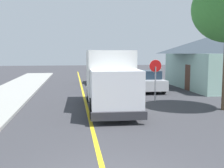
{
  "coord_description": "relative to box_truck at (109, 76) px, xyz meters",
  "views": [
    {
      "loc": [
        -0.73,
        -5.9,
        3.09
      ],
      "look_at": [
        1.33,
        8.47,
        1.4
      ],
      "focal_mm": 43.57,
      "sensor_mm": 36.0,
      "label": 1
    }
  ],
  "objects": [
    {
      "name": "centre_line_yellow",
      "position": [
        -1.26,
        0.99,
        -1.76
      ],
      "size": [
        0.16,
        56.0,
        0.01
      ],
      "primitive_type": "cube",
      "color": "gold",
      "rests_on": "ground"
    },
    {
      "name": "box_truck",
      "position": [
        0.0,
        0.0,
        0.0
      ],
      "size": [
        2.59,
        7.24,
        3.2
      ],
      "color": "silver",
      "rests_on": "ground"
    },
    {
      "name": "parked_car_near",
      "position": [
        0.73,
        6.55,
        -0.97
      ],
      "size": [
        1.99,
        4.47,
        1.67
      ],
      "color": "#2D4793",
      "rests_on": "ground"
    },
    {
      "name": "parked_car_mid",
      "position": [
        0.36,
        12.14,
        -0.97
      ],
      "size": [
        1.9,
        4.44,
        1.67
      ],
      "color": "#4C564C",
      "rests_on": "ground"
    },
    {
      "name": "parked_van_across",
      "position": [
        3.94,
        6.01,
        -0.97
      ],
      "size": [
        1.86,
        4.42,
        1.67
      ],
      "color": "#B7B7BC",
      "rests_on": "ground"
    },
    {
      "name": "stop_sign",
      "position": [
        3.13,
        1.57,
        0.09
      ],
      "size": [
        0.8,
        0.1,
        2.65
      ],
      "color": "gray",
      "rests_on": "ground"
    }
  ]
}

